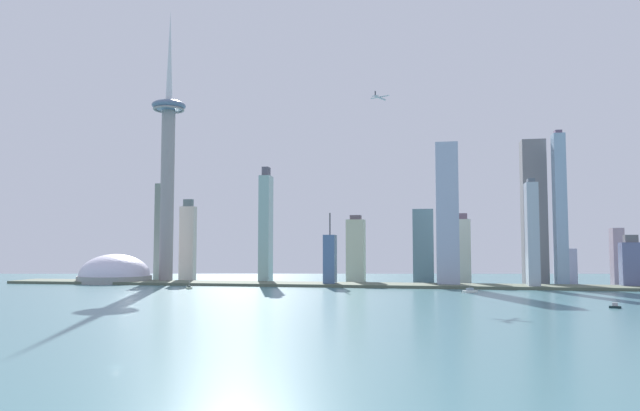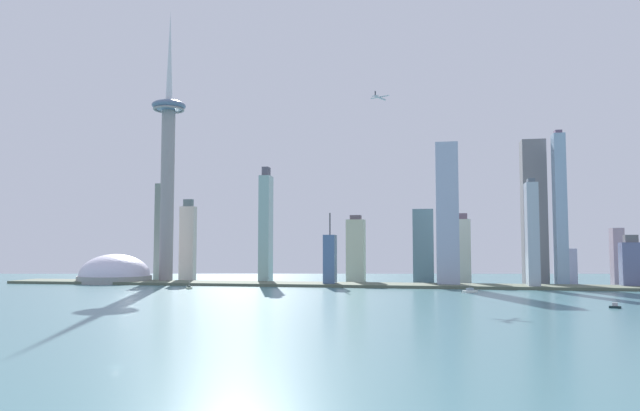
% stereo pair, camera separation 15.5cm
% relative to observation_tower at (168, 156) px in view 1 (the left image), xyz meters
% --- Properties ---
extents(ground_plane, '(6000.00, 6000.00, 0.00)m').
position_rel_observation_tower_xyz_m(ground_plane, '(211.04, -492.39, -160.45)').
color(ground_plane, '#406D75').
extents(waterfront_pier, '(793.15, 55.47, 3.18)m').
position_rel_observation_tower_xyz_m(waterfront_pier, '(211.04, -21.31, -158.86)').
color(waterfront_pier, '#56604E').
rests_on(waterfront_pier, ground).
extents(observation_tower, '(42.70, 42.70, 349.72)m').
position_rel_observation_tower_xyz_m(observation_tower, '(0.00, 0.00, 0.00)').
color(observation_tower, gray).
rests_on(observation_tower, ground).
extents(stadium_dome, '(90.84, 90.84, 54.36)m').
position_rel_observation_tower_xyz_m(stadium_dome, '(-64.50, -8.66, -152.39)').
color(stadium_dome, '#999C9A').
rests_on(stadium_dome, ground).
extents(skyscraper_0, '(13.28, 13.25, 131.71)m').
position_rel_observation_tower_xyz_m(skyscraper_0, '(-35.28, 57.40, -94.60)').
color(skyscraper_0, slate).
rests_on(skyscraper_0, ground).
extents(skyscraper_1, '(12.18, 21.18, 118.81)m').
position_rel_observation_tower_xyz_m(skyscraper_1, '(435.42, -28.70, -102.45)').
color(skyscraper_1, '#A2B0BD').
rests_on(skyscraper_1, ground).
extents(skyscraper_2, '(13.40, 19.14, 84.24)m').
position_rel_observation_tower_xyz_m(skyscraper_2, '(213.28, -24.29, -130.90)').
color(skyscraper_2, '#486590').
rests_on(skyscraper_2, ground).
extents(skyscraper_3, '(13.29, 21.98, 145.09)m').
position_rel_observation_tower_xyz_m(skyscraper_3, '(125.16, 15.98, -91.37)').
color(skyscraper_3, '#8DB2AE').
rests_on(skyscraper_3, ground).
extents(skyscraper_4, '(12.90, 19.12, 181.01)m').
position_rel_observation_tower_xyz_m(skyscraper_4, '(475.95, 25.28, -71.28)').
color(skyscraper_4, '#8BA7C3').
rests_on(skyscraper_4, ground).
extents(skyscraper_5, '(25.55, 22.75, 92.15)m').
position_rel_observation_tower_xyz_m(skyscraper_5, '(318.66, 56.08, -114.37)').
color(skyscraper_5, slate).
rests_on(skyscraper_5, ground).
extents(skyscraper_6, '(27.94, 25.52, 175.48)m').
position_rel_observation_tower_xyz_m(skyscraper_6, '(452.37, 56.71, -72.71)').
color(skyscraper_6, slate).
rests_on(skyscraper_6, ground).
extents(skyscraper_7, '(17.66, 18.75, 87.07)m').
position_rel_observation_tower_xyz_m(skyscraper_7, '(367.91, 65.29, -119.23)').
color(skyscraper_7, '#B7BBA9').
rests_on(skyscraper_7, ground).
extents(skyscraper_8, '(23.20, 24.19, 86.10)m').
position_rel_observation_tower_xyz_m(skyscraper_8, '(232.29, 66.00, -119.24)').
color(skyscraper_8, beige).
rests_on(skyscraper_8, ground).
extents(skyscraper_9, '(19.82, 12.28, 108.23)m').
position_rel_observation_tower_xyz_m(skyscraper_9, '(11.16, 41.27, -109.33)').
color(skyscraper_9, beige).
rests_on(skyscraper_9, ground).
extents(skyscraper_10, '(25.11, 18.64, 163.75)m').
position_rel_observation_tower_xyz_m(skyscraper_10, '(346.66, -13.16, -78.57)').
color(skyscraper_10, '#9DA9C4').
rests_on(skyscraper_10, ground).
extents(skyscraper_11, '(22.18, 15.26, 57.95)m').
position_rel_observation_tower_xyz_m(skyscraper_11, '(541.43, -4.59, -133.97)').
color(skyscraper_11, slate).
rests_on(skyscraper_11, ground).
extents(skyscraper_12, '(24.96, 13.48, 42.95)m').
position_rel_observation_tower_xyz_m(skyscraper_12, '(489.69, 70.25, -138.98)').
color(skyscraper_12, '#B0B0C9').
rests_on(skyscraper_12, ground).
extents(skyscraper_13, '(12.41, 16.68, 66.74)m').
position_rel_observation_tower_xyz_m(skyscraper_13, '(539.69, 37.51, -127.08)').
color(skyscraper_13, '#9F8B99').
rests_on(skyscraper_13, ground).
extents(boat_0, '(8.63, 5.13, 4.01)m').
position_rel_observation_tower_xyz_m(boat_0, '(458.97, -230.59, -159.01)').
color(boat_0, '#16292D').
rests_on(boat_0, ground).
extents(boat_1, '(6.59, 2.98, 8.90)m').
position_rel_observation_tower_xyz_m(boat_1, '(74.03, -100.68, -158.88)').
color(boat_1, beige).
rests_on(boat_1, ground).
extents(boat_2, '(15.64, 15.98, 9.87)m').
position_rel_observation_tower_xyz_m(boat_2, '(364.74, -96.72, -158.74)').
color(boat_2, white).
rests_on(boat_2, ground).
extents(airplane, '(23.34, 23.32, 7.15)m').
position_rel_observation_tower_xyz_m(airplane, '(270.37, -4.09, 62.13)').
color(airplane, silver).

